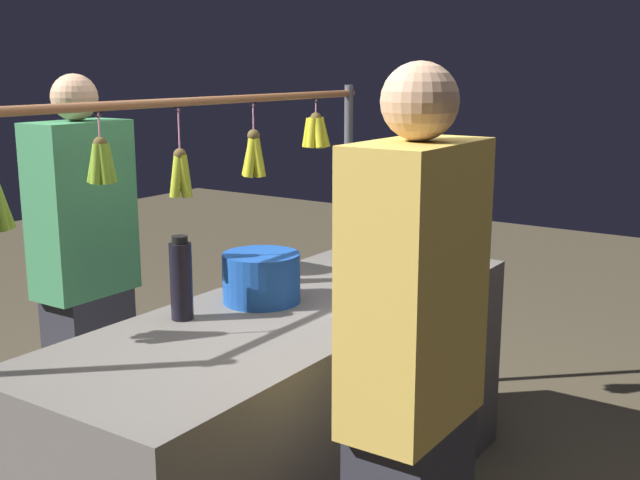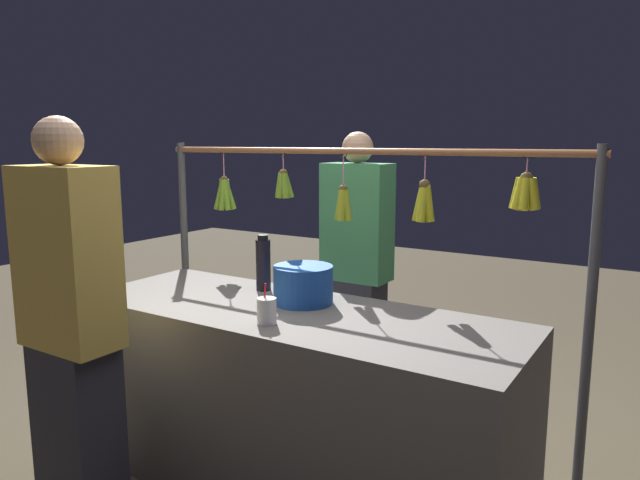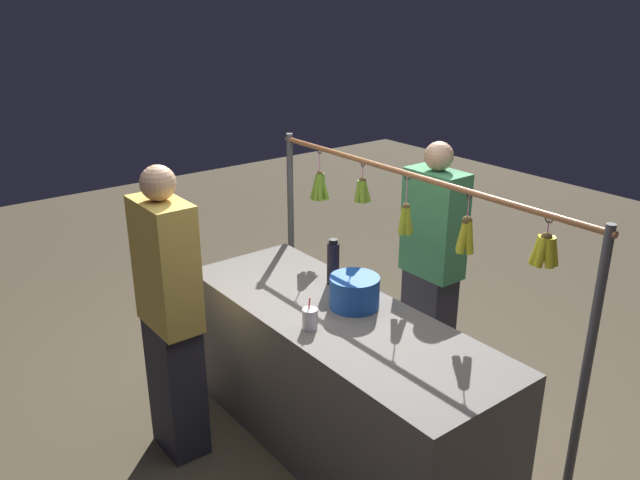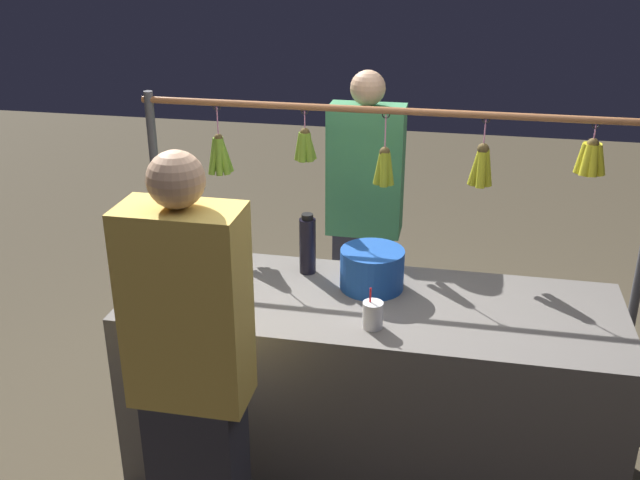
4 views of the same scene
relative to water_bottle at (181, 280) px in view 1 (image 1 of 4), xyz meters
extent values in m
cube|color=#66605B|center=(-0.33, 0.22, -0.56)|extent=(2.09, 0.75, 0.84)
cylinder|color=#4C4C51|center=(-1.49, -0.28, -0.19)|extent=(0.04, 0.04, 1.58)
cylinder|color=#9E6038|center=(-0.33, -0.28, 0.56)|extent=(2.38, 0.03, 0.03)
torus|color=black|center=(-1.20, -0.28, 0.55)|extent=(0.04, 0.01, 0.04)
cylinder|color=pink|center=(-1.20, -0.28, 0.50)|extent=(0.01, 0.01, 0.09)
sphere|color=brown|center=(-1.20, -0.28, 0.46)|extent=(0.05, 0.05, 0.05)
cylinder|color=gold|center=(-1.17, -0.28, 0.39)|extent=(0.06, 0.04, 0.14)
cylinder|color=gold|center=(-1.18, -0.25, 0.39)|extent=(0.06, 0.07, 0.14)
cylinder|color=gold|center=(-1.21, -0.24, 0.39)|extent=(0.05, 0.08, 0.14)
cylinder|color=gold|center=(-1.24, -0.26, 0.39)|extent=(0.07, 0.05, 0.14)
cylinder|color=gold|center=(-1.23, -0.30, 0.39)|extent=(0.06, 0.05, 0.14)
cylinder|color=gold|center=(-1.21, -0.31, 0.39)|extent=(0.05, 0.06, 0.14)
cylinder|color=gold|center=(-1.18, -0.30, 0.39)|extent=(0.06, 0.05, 0.14)
torus|color=black|center=(-0.74, -0.28, 0.55)|extent=(0.04, 0.01, 0.04)
cylinder|color=pink|center=(-0.74, -0.28, 0.48)|extent=(0.01, 0.01, 0.13)
sphere|color=brown|center=(-0.74, -0.28, 0.41)|extent=(0.05, 0.05, 0.05)
cylinder|color=gold|center=(-0.72, -0.28, 0.32)|extent=(0.08, 0.04, 0.18)
cylinder|color=gold|center=(-0.74, -0.26, 0.32)|extent=(0.04, 0.08, 0.18)
cylinder|color=gold|center=(-0.76, -0.28, 0.32)|extent=(0.07, 0.04, 0.18)
cylinder|color=gold|center=(-0.74, -0.30, 0.32)|extent=(0.04, 0.09, 0.18)
torus|color=black|center=(-0.30, -0.28, 0.55)|extent=(0.04, 0.01, 0.04)
cylinder|color=pink|center=(-0.30, -0.28, 0.46)|extent=(0.01, 0.01, 0.17)
sphere|color=brown|center=(-0.30, -0.28, 0.37)|extent=(0.05, 0.05, 0.05)
cylinder|color=#A5B526|center=(-0.29, -0.28, 0.29)|extent=(0.06, 0.04, 0.16)
cylinder|color=#A5B526|center=(-0.31, -0.26, 0.29)|extent=(0.04, 0.06, 0.16)
cylinder|color=#A5B526|center=(-0.32, -0.28, 0.29)|extent=(0.06, 0.04, 0.16)
cylinder|color=#A5B526|center=(-0.31, -0.30, 0.29)|extent=(0.04, 0.08, 0.16)
torus|color=black|center=(0.07, -0.28, 0.55)|extent=(0.04, 0.01, 0.04)
cylinder|color=pink|center=(0.07, -0.28, 0.49)|extent=(0.01, 0.01, 0.10)
sphere|color=brown|center=(0.07, -0.28, 0.44)|extent=(0.05, 0.05, 0.05)
cylinder|color=#7AA62B|center=(0.09, -0.28, 0.37)|extent=(0.06, 0.04, 0.14)
cylinder|color=#7AA62B|center=(0.08, -0.26, 0.37)|extent=(0.04, 0.05, 0.14)
cylinder|color=#7AA62B|center=(0.05, -0.27, 0.37)|extent=(0.05, 0.05, 0.14)
cylinder|color=#7AA62B|center=(0.05, -0.29, 0.37)|extent=(0.07, 0.05, 0.14)
cylinder|color=#7AA62B|center=(0.08, -0.30, 0.37)|extent=(0.05, 0.06, 0.14)
cylinder|color=#76A52B|center=(0.47, -0.26, 0.31)|extent=(0.07, 0.05, 0.18)
cylinder|color=black|center=(0.00, 0.00, -0.01)|extent=(0.07, 0.07, 0.26)
cylinder|color=black|center=(0.00, 0.00, 0.14)|extent=(0.05, 0.05, 0.02)
cylinder|color=#1B4CA8|center=(-0.31, 0.10, -0.05)|extent=(0.28, 0.28, 0.18)
cylinder|color=silver|center=(-0.36, 0.44, -0.08)|extent=(0.08, 0.08, 0.11)
cylinder|color=red|center=(-0.35, 0.44, -0.05)|extent=(0.01, 0.03, 0.17)
cube|color=#2D2D38|center=(-0.16, -0.68, -0.59)|extent=(0.31, 0.21, 0.78)
cube|color=#3F8C59|center=(-0.16, -0.68, 0.15)|extent=(0.39, 0.21, 0.68)
sphere|color=tan|center=(-0.16, -0.68, 0.58)|extent=(0.18, 0.18, 0.18)
cube|color=gold|center=(0.20, 0.97, 0.17)|extent=(0.40, 0.22, 0.70)
sphere|color=tan|center=(0.20, 0.97, 0.61)|extent=(0.18, 0.18, 0.18)
camera|label=1|loc=(1.86, 1.81, 0.69)|focal=44.77mm
camera|label=2|loc=(-1.80, 2.31, 0.61)|focal=33.10mm
camera|label=3|loc=(-2.75, 2.22, 1.50)|focal=36.24mm
camera|label=4|loc=(-0.65, 2.96, 1.33)|focal=41.26mm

